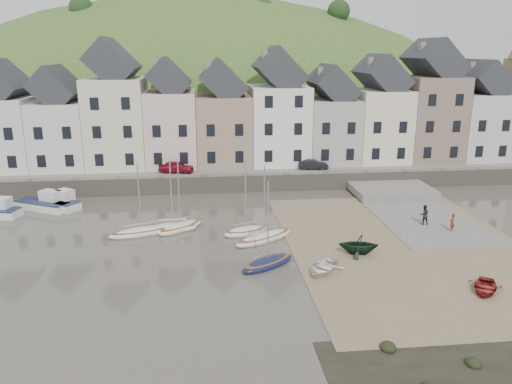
{
  "coord_description": "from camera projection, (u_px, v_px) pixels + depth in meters",
  "views": [
    {
      "loc": [
        -4.3,
        -34.07,
        14.52
      ],
      "look_at": [
        0.0,
        6.0,
        3.0
      ],
      "focal_mm": 34.99,
      "sensor_mm": 36.0,
      "label": 1
    }
  ],
  "objects": [
    {
      "name": "seawall",
      "position": [
        245.0,
        183.0,
        53.01
      ],
      "size": [
        70.0,
        1.2,
        1.8
      ],
      "primitive_type": "cube",
      "color": "slate",
      "rests_on": "ground"
    },
    {
      "name": "car_right",
      "position": [
        313.0,
        164.0,
        55.87
      ],
      "size": [
        3.43,
        1.51,
        1.1
      ],
      "primitive_type": "imported",
      "rotation": [
        0.0,
        0.0,
        1.46
      ],
      "color": "black",
      "rests_on": "quay_street"
    },
    {
      "name": "motorboat_2",
      "position": [
        60.0,
        202.0,
        47.38
      ],
      "size": [
        4.55,
        3.99,
        1.7
      ],
      "color": "silver",
      "rests_on": "ground"
    },
    {
      "name": "quay_land",
      "position": [
        236.0,
        156.0,
        67.39
      ],
      "size": [
        90.0,
        30.0,
        1.5
      ],
      "primitive_type": "cube",
      "color": "#375421",
      "rests_on": "ground"
    },
    {
      "name": "sailboat_1",
      "position": [
        173.0,
        227.0,
        41.56
      ],
      "size": [
        4.04,
        1.66,
        6.32
      ],
      "color": "silver",
      "rests_on": "ground"
    },
    {
      "name": "beach",
      "position": [
        407.0,
        246.0,
        38.12
      ],
      "size": [
        18.0,
        26.0,
        0.06
      ],
      "primitive_type": "cube",
      "color": "#796649",
      "rests_on": "ground"
    },
    {
      "name": "sailboat_4",
      "position": [
        264.0,
        237.0,
        39.33
      ],
      "size": [
        5.43,
        4.21,
        6.32
      ],
      "color": "silver",
      "rests_on": "ground"
    },
    {
      "name": "hillside",
      "position": [
        202.0,
        220.0,
        98.79
      ],
      "size": [
        134.4,
        84.0,
        84.0
      ],
      "color": "#375421",
      "rests_on": "ground"
    },
    {
      "name": "townhouse_terrace",
      "position": [
        255.0,
        114.0,
        58.11
      ],
      "size": [
        61.05,
        8.0,
        13.93
      ],
      "color": "silver",
      "rests_on": "quay_land"
    },
    {
      "name": "ground",
      "position": [
        265.0,
        253.0,
        37.0
      ],
      "size": [
        160.0,
        160.0,
        0.0
      ],
      "primitive_type": "plane",
      "color": "#413D33",
      "rests_on": "ground"
    },
    {
      "name": "sailboat_0",
      "position": [
        142.0,
        232.0,
        40.56
      ],
      "size": [
        5.55,
        3.14,
        6.32
      ],
      "color": "silver",
      "rests_on": "ground"
    },
    {
      "name": "sailboat_2",
      "position": [
        180.0,
        227.0,
        41.67
      ],
      "size": [
        4.31,
        4.08,
        6.32
      ],
      "color": "beige",
      "rests_on": "ground"
    },
    {
      "name": "rowboat_green",
      "position": [
        359.0,
        244.0,
        36.49
      ],
      "size": [
        3.29,
        2.98,
        1.51
      ],
      "primitive_type": "imported",
      "rotation": [
        0.0,
        0.0,
        -1.76
      ],
      "color": "black",
      "rests_on": "beach"
    },
    {
      "name": "sailboat_3",
      "position": [
        246.0,
        231.0,
        40.69
      ],
      "size": [
        4.08,
        2.66,
        6.32
      ],
      "color": "silver",
      "rests_on": "ground"
    },
    {
      "name": "person_dark",
      "position": [
        424.0,
        215.0,
        42.52
      ],
      "size": [
        0.84,
        0.66,
        1.72
      ],
      "primitive_type": "imported",
      "rotation": [
        0.0,
        0.0,
        3.13
      ],
      "color": "black",
      "rests_on": "slipway"
    },
    {
      "name": "rowboat_white",
      "position": [
        323.0,
        268.0,
        33.58
      ],
      "size": [
        3.74,
        3.85,
        0.65
      ],
      "primitive_type": "imported",
      "rotation": [
        0.0,
        0.0,
        -0.7
      ],
      "color": "white",
      "rests_on": "beach"
    },
    {
      "name": "motorboat_0",
      "position": [
        44.0,
        203.0,
        47.05
      ],
      "size": [
        5.61,
        4.08,
        1.7
      ],
      "color": "silver",
      "rests_on": "ground"
    },
    {
      "name": "quay_street",
      "position": [
        242.0,
        169.0,
        56.17
      ],
      "size": [
        70.0,
        7.0,
        0.1
      ],
      "primitive_type": "cube",
      "color": "slate",
      "rests_on": "quay_land"
    },
    {
      "name": "rowboat_red",
      "position": [
        485.0,
        287.0,
        30.86
      ],
      "size": [
        3.27,
        3.5,
        0.59
      ],
      "primitive_type": "imported",
      "rotation": [
        0.0,
        0.0,
        -0.58
      ],
      "color": "maroon",
      "rests_on": "beach"
    },
    {
      "name": "car_left",
      "position": [
        176.0,
        167.0,
        54.28
      ],
      "size": [
        4.04,
        2.3,
        1.29
      ],
      "primitive_type": "imported",
      "rotation": [
        0.0,
        0.0,
        1.36
      ],
      "color": "maroon",
      "rests_on": "quay_street"
    },
    {
      "name": "sailboat_5",
      "position": [
        268.0,
        263.0,
        34.67
      ],
      "size": [
        4.52,
        3.79,
        6.32
      ],
      "color": "#131B3D",
      "rests_on": "ground"
    },
    {
      "name": "shore_rocks",
      "position": [
        468.0,
        368.0,
        23.45
      ],
      "size": [
        14.0,
        6.0,
        0.68
      ],
      "color": "black",
      "rests_on": "ground"
    },
    {
      "name": "person_red",
      "position": [
        452.0,
        222.0,
        40.96
      ],
      "size": [
        0.66,
        0.64,
        1.53
      ],
      "primitive_type": "imported",
      "rotation": [
        0.0,
        0.0,
        3.88
      ],
      "color": "maroon",
      "rests_on": "slipway"
    },
    {
      "name": "slipway",
      "position": [
        414.0,
        212.0,
        46.17
      ],
      "size": [
        8.0,
        18.0,
        0.12
      ],
      "primitive_type": "cube",
      "color": "slate",
      "rests_on": "ground"
    }
  ]
}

